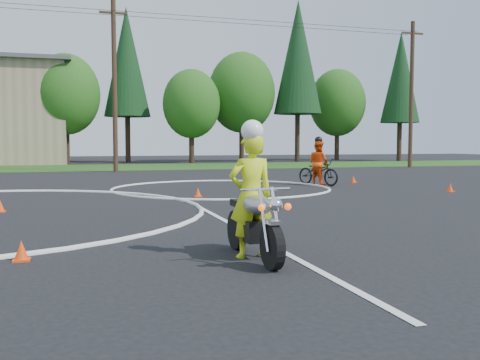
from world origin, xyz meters
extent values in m
cube|color=#1E4714|center=(0.00, 27.00, 0.01)|extent=(120.00, 10.00, 0.02)
torus|color=silver|center=(8.00, 8.00, 0.01)|extent=(8.10, 8.10, 0.10)
cube|color=silver|center=(6.00, -2.00, 0.01)|extent=(0.12, 10.00, 0.01)
cylinder|color=black|center=(5.43, -4.50, 0.32)|extent=(0.15, 0.64, 0.63)
cylinder|color=black|center=(5.37, -3.03, 0.32)|extent=(0.15, 0.64, 0.63)
cube|color=black|center=(5.40, -3.71, 0.42)|extent=(0.32, 0.59, 0.32)
ellipsoid|color=#9F9EA3|center=(5.41, -3.92, 0.82)|extent=(0.41, 0.69, 0.29)
cube|color=black|center=(5.39, -3.40, 0.78)|extent=(0.30, 0.64, 0.11)
cylinder|color=silver|center=(5.34, -4.42, 0.68)|extent=(0.06, 0.38, 0.85)
cylinder|color=white|center=(5.53, -4.41, 0.68)|extent=(0.06, 0.38, 0.85)
cube|color=silver|center=(5.44, -4.52, 0.65)|extent=(0.16, 0.24, 0.05)
cylinder|color=silver|center=(5.42, -4.24, 1.07)|extent=(0.74, 0.07, 0.04)
sphere|color=white|center=(5.44, -4.61, 0.89)|extent=(0.19, 0.19, 0.19)
sphere|color=#FD630C|center=(5.25, -4.59, 0.86)|extent=(0.09, 0.09, 0.09)
sphere|color=#FF500C|center=(5.63, -4.58, 0.86)|extent=(0.09, 0.09, 0.09)
cylinder|color=silver|center=(5.55, -3.29, 0.32)|extent=(0.12, 0.84, 0.08)
imported|color=#D7F019|center=(5.40, -3.67, 0.93)|extent=(0.70, 0.47, 1.86)
sphere|color=white|center=(5.40, -3.72, 1.88)|extent=(0.33, 0.33, 0.33)
imported|color=black|center=(12.21, 8.55, 0.54)|extent=(1.49, 2.16, 1.08)
imported|color=#EA480C|center=(12.21, 8.55, 0.90)|extent=(0.97, 1.07, 1.79)
sphere|color=black|center=(12.21, 8.55, 1.81)|extent=(0.31, 0.31, 0.31)
cone|color=#FF440D|center=(14.22, 9.32, 0.15)|extent=(0.22, 0.22, 0.30)
cube|color=#FF440D|center=(14.22, 9.32, 0.01)|extent=(0.24, 0.24, 0.03)
cone|color=#FF440D|center=(2.13, -2.94, 0.15)|extent=(0.22, 0.22, 0.30)
cube|color=#FF440D|center=(2.13, -2.94, 0.01)|extent=(0.24, 0.24, 0.03)
cone|color=#FF440D|center=(1.07, 3.06, 0.15)|extent=(0.22, 0.22, 0.30)
cube|color=#FF440D|center=(1.07, 3.06, 0.01)|extent=(0.24, 0.24, 0.03)
cone|color=#FF440D|center=(6.54, 5.30, 0.15)|extent=(0.22, 0.22, 0.30)
cube|color=#FF440D|center=(6.54, 5.30, 0.01)|extent=(0.24, 0.24, 0.03)
cone|color=#FF440D|center=(15.35, 4.48, 0.15)|extent=(0.22, 0.22, 0.30)
cube|color=#FF440D|center=(15.35, 4.48, 0.01)|extent=(0.24, 0.24, 0.03)
cylinder|color=#382619|center=(2.00, 34.00, 1.62)|extent=(0.44, 0.44, 3.24)
ellipsoid|color=#1E5116|center=(2.00, 34.00, 5.58)|extent=(5.40, 5.40, 6.48)
cylinder|color=#382619|center=(7.00, 36.00, 1.98)|extent=(0.44, 0.44, 3.96)
cone|color=black|center=(7.00, 36.00, 8.63)|extent=(3.96, 3.96, 9.35)
cylinder|color=#382619|center=(12.00, 33.00, 1.44)|extent=(0.44, 0.44, 2.88)
ellipsoid|color=#1E5116|center=(12.00, 33.00, 4.96)|extent=(4.80, 4.80, 5.76)
cylinder|color=#382619|center=(17.00, 35.00, 1.80)|extent=(0.44, 0.44, 3.60)
ellipsoid|color=#1E5116|center=(17.00, 35.00, 6.20)|extent=(6.00, 6.00, 7.20)
cylinder|color=#382619|center=(22.00, 34.00, 2.16)|extent=(0.44, 0.44, 4.32)
cone|color=black|center=(22.00, 34.00, 9.42)|extent=(4.32, 4.32, 10.20)
cylinder|color=#382619|center=(27.00, 36.00, 1.62)|extent=(0.44, 0.44, 3.24)
ellipsoid|color=#1E5116|center=(27.00, 36.00, 5.58)|extent=(5.40, 5.40, 6.48)
cylinder|color=#382619|center=(32.00, 33.00, 1.80)|extent=(0.44, 0.44, 3.60)
cone|color=black|center=(32.00, 33.00, 7.85)|extent=(3.60, 3.60, 8.50)
cylinder|color=#382619|center=(-2.00, 35.00, 1.44)|extent=(0.44, 0.44, 2.88)
ellipsoid|color=#1E5116|center=(-2.00, 35.00, 4.96)|extent=(4.80, 4.80, 5.76)
cylinder|color=#473321|center=(5.00, 21.00, 5.00)|extent=(0.28, 0.28, 10.00)
cube|color=#473321|center=(5.00, 21.00, 9.20)|extent=(1.60, 0.12, 0.12)
cylinder|color=#473321|center=(25.00, 21.00, 5.00)|extent=(0.28, 0.28, 10.00)
cube|color=#473321|center=(25.00, 21.00, 9.20)|extent=(1.60, 0.12, 0.12)
cylinder|color=black|center=(15.00, 20.45, 9.20)|extent=(20.00, 0.02, 0.02)
cylinder|color=black|center=(15.00, 21.55, 9.20)|extent=(20.00, 0.02, 0.02)
camera|label=1|loc=(2.97, -11.19, 1.71)|focal=40.00mm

